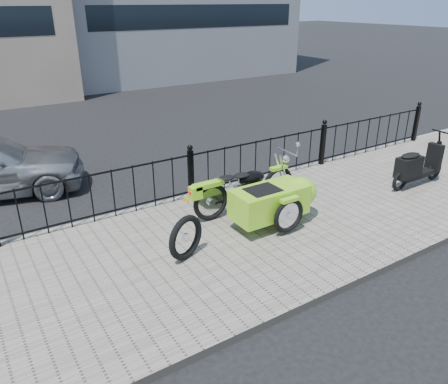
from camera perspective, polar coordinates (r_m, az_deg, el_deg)
ground at (r=7.72m, az=0.45°, el=-4.82°), size 120.00×120.00×0.00m
sidewalk at (r=7.33m, az=2.59°, el=-5.98°), size 30.00×3.80×0.12m
curb at (r=8.81m, az=-4.68°, el=-0.67°), size 30.00×0.10×0.12m
iron_fence at (r=8.49m, az=-4.34°, el=2.24°), size 14.11×0.11×1.08m
motorcycle_sidecar at (r=7.57m, az=6.35°, el=-0.53°), size 2.28×1.48×0.98m
scooter at (r=9.84m, az=23.80°, el=3.01°), size 1.59×0.46×1.08m
spare_tire at (r=6.53m, az=-5.02°, el=-5.94°), size 0.69×0.35×0.70m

